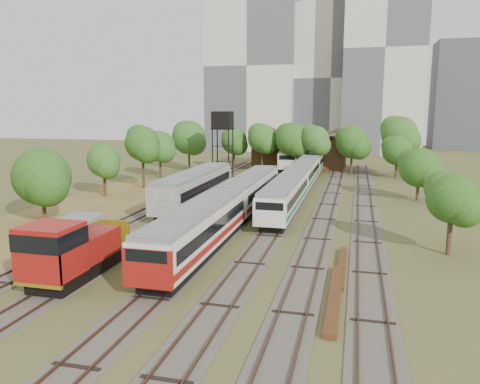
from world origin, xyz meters
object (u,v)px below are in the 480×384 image
(railcar_red_set, at_px, (230,206))
(railcar_green_set, at_px, (304,174))
(water_tower, at_px, (223,122))
(shunter_locomotive, at_px, (69,251))

(railcar_red_set, xyz_separation_m, railcar_green_set, (4.00, 23.81, -0.07))
(railcar_red_set, bearing_deg, water_tower, 107.29)
(shunter_locomotive, xyz_separation_m, water_tower, (-3.14, 44.85, 6.63))
(shunter_locomotive, bearing_deg, railcar_red_set, 68.84)
(railcar_green_set, bearing_deg, shunter_locomotive, -104.27)
(railcar_red_set, bearing_deg, railcar_green_set, 80.46)
(railcar_red_set, bearing_deg, shunter_locomotive, -111.16)
(shunter_locomotive, height_order, water_tower, water_tower)
(railcar_green_set, distance_m, water_tower, 15.77)
(water_tower, bearing_deg, shunter_locomotive, -86.00)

